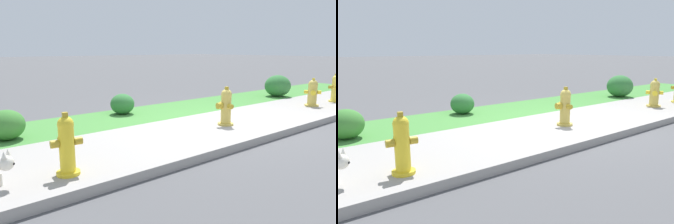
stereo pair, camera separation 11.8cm
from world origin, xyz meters
The scene contains 11 objects.
ground_plane centered at (0.00, 0.00, 0.00)m, with size 120.00×120.00×0.00m, color #515154.
sidewalk_pavement centered at (0.00, 0.00, 0.01)m, with size 18.00×2.08×0.01m, color #9E9993.
grass_verge centered at (0.00, 1.88, 0.00)m, with size 18.00×1.68×0.01m, color #47893D.
street_curb centered at (0.00, -1.12, 0.06)m, with size 18.00×0.16×0.12m, color #9E9993.
fire_hydrant_far_end centered at (4.31, -0.13, 0.37)m, with size 0.35×0.33×0.77m.
fire_hydrant_mid_block centered at (-3.39, -0.50, 0.35)m, with size 0.36×0.33×0.74m.
fire_hydrant_across_street centered at (3.20, -0.06, 0.34)m, with size 0.38×0.38×0.71m.
fire_hydrant_at_driveway centered at (-0.08, -0.03, 0.35)m, with size 0.35×0.38×0.74m.
shrub_bush_far_verge centered at (-0.98, 2.17, 0.23)m, with size 0.53×0.53×0.45m.
shrub_bush_mid_verge centered at (-3.52, 1.56, 0.24)m, with size 0.57×0.57×0.48m.
shrub_bush_near_lamp centered at (4.11, 1.48, 0.32)m, with size 0.76×0.76×0.65m.
Camera 1 is at (-4.80, -3.96, 1.43)m, focal length 35.00 mm.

